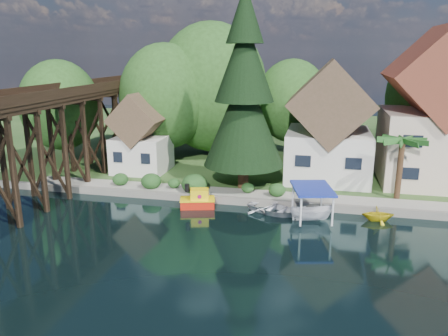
% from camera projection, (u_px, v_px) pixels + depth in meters
% --- Properties ---
extents(ground, '(140.00, 140.00, 0.00)m').
position_uv_depth(ground, '(215.00, 246.00, 28.10)').
color(ground, black).
rests_on(ground, ground).
extents(bank, '(140.00, 52.00, 0.50)m').
position_uv_depth(bank, '(273.00, 141.00, 60.11)').
color(bank, '#27461C').
rests_on(bank, ground).
extents(seawall, '(60.00, 0.40, 0.62)m').
position_uv_depth(seawall, '(288.00, 205.00, 34.73)').
color(seawall, slate).
rests_on(seawall, ground).
extents(promenade, '(50.00, 2.60, 0.06)m').
position_uv_depth(promenade, '(314.00, 199.00, 35.48)').
color(promenade, gray).
rests_on(promenade, bank).
extents(trestle_bridge, '(4.12, 44.18, 9.30)m').
position_uv_depth(trestle_bridge, '(36.00, 139.00, 34.94)').
color(trestle_bridge, black).
rests_on(trestle_bridge, ground).
extents(house_left, '(7.64, 8.64, 11.02)m').
position_uv_depth(house_left, '(329.00, 129.00, 40.41)').
color(house_left, silver).
rests_on(house_left, bank).
extents(house_center, '(8.65, 9.18, 13.89)m').
position_uv_depth(house_center, '(434.00, 118.00, 38.67)').
color(house_center, beige).
rests_on(house_center, bank).
extents(shed, '(5.09, 5.40, 7.85)m').
position_uv_depth(shed, '(141.00, 138.00, 43.08)').
color(shed, silver).
rests_on(shed, bank).
extents(bg_trees, '(49.90, 13.30, 10.57)m').
position_uv_depth(bg_trees, '(271.00, 99.00, 46.06)').
color(bg_trees, '#382314').
rests_on(bg_trees, bank).
extents(shrubs, '(15.76, 2.47, 1.70)m').
position_uv_depth(shrubs, '(189.00, 182.00, 37.47)').
color(shrubs, '#163F17').
rests_on(shrubs, bank).
extents(conifer, '(6.88, 6.88, 16.94)m').
position_uv_depth(conifer, '(244.00, 94.00, 36.48)').
color(conifer, '#382314').
rests_on(conifer, bank).
extents(palm_tree, '(5.00, 5.00, 5.34)m').
position_uv_depth(palm_tree, '(403.00, 143.00, 34.42)').
color(palm_tree, '#382314').
rests_on(palm_tree, bank).
extents(tugboat, '(3.06, 2.18, 2.00)m').
position_uv_depth(tugboat, '(198.00, 200.00, 34.91)').
color(tugboat, red).
rests_on(tugboat, ground).
extents(boat_white_a, '(5.05, 4.43, 0.87)m').
position_uv_depth(boat_white_a, '(273.00, 208.00, 33.73)').
color(boat_white_a, white).
rests_on(boat_white_a, ground).
extents(boat_canopy, '(3.53, 4.46, 2.55)m').
position_uv_depth(boat_canopy, '(312.00, 206.00, 32.08)').
color(boat_canopy, white).
rests_on(boat_canopy, ground).
extents(boat_yellow, '(2.59, 2.32, 1.22)m').
position_uv_depth(boat_yellow, '(378.00, 213.00, 32.14)').
color(boat_yellow, yellow).
rests_on(boat_yellow, ground).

